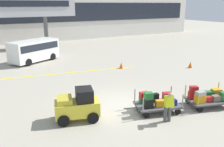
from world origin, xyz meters
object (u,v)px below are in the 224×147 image
object	(u,v)px
shuttle_van	(34,49)
safety_cone_near	(190,65)
safety_cone_far	(121,65)
baggage_cart_lead	(156,102)
baggage_tug	(78,105)
baggage_handler	(169,105)
baggage_cart_middle	(208,97)

from	to	relation	value
shuttle_van	safety_cone_near	bearing A→B (deg)	-38.59
safety_cone_near	safety_cone_far	distance (m)	6.15
safety_cone_near	baggage_cart_lead	bearing A→B (deg)	-146.74
shuttle_van	safety_cone_far	world-z (taller)	shuttle_van
baggage_tug	baggage_handler	size ratio (longest dim) A/B	1.49
baggage_handler	shuttle_van	bearing A→B (deg)	99.92
baggage_tug	baggage_cart_lead	size ratio (longest dim) A/B	0.75
safety_cone_near	baggage_cart_middle	bearing A→B (deg)	-130.80
baggage_handler	safety_cone_near	xyz separation A→B (m)	(8.72, 6.76, -0.59)
baggage_cart_middle	baggage_handler	distance (m)	3.22
shuttle_van	baggage_cart_lead	bearing A→B (deg)	-78.29
baggage_tug	baggage_handler	xyz separation A→B (m)	(3.65, -2.34, 0.11)
safety_cone_far	baggage_cart_middle	bearing A→B (deg)	-90.51
baggage_cart_lead	baggage_handler	size ratio (longest dim) A/B	1.97
baggage_handler	safety_cone_far	distance (m)	10.15
shuttle_van	safety_cone_far	xyz separation A→B (m)	(6.05, -6.35, -0.96)
baggage_cart_middle	baggage_handler	bearing A→B (deg)	-173.73
baggage_tug	safety_cone_far	xyz separation A→B (m)	(6.92, 7.26, -0.48)
baggage_cart_middle	shuttle_van	world-z (taller)	shuttle_van
baggage_cart_middle	safety_cone_far	distance (m)	9.25
baggage_tug	baggage_handler	bearing A→B (deg)	-32.62
baggage_handler	safety_cone_far	size ratio (longest dim) A/B	2.84
baggage_cart_middle	baggage_tug	bearing A→B (deg)	163.78
baggage_handler	shuttle_van	xyz separation A→B (m)	(-2.79, 15.94, 0.37)
baggage_cart_lead	safety_cone_near	xyz separation A→B (m)	(8.45, 5.54, -0.26)
baggage_cart_lead	baggage_cart_middle	size ratio (longest dim) A/B	1.00
baggage_tug	baggage_cart_lead	world-z (taller)	baggage_tug
baggage_handler	safety_cone_far	bearing A→B (deg)	71.21
shuttle_van	safety_cone_far	size ratio (longest dim) A/B	9.33
baggage_tug	safety_cone_near	size ratio (longest dim) A/B	4.23
baggage_tug	baggage_handler	distance (m)	4.34
shuttle_van	baggage_handler	bearing A→B (deg)	-80.08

